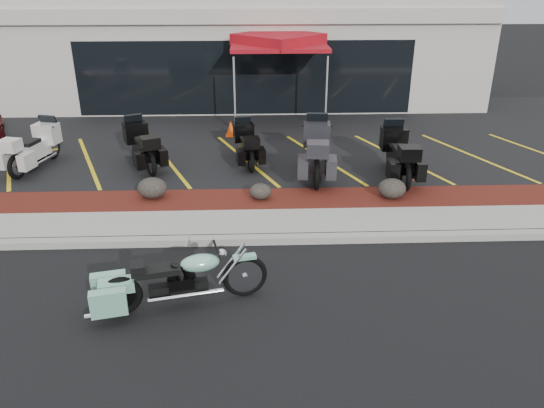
{
  "coord_description": "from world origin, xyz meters",
  "views": [
    {
      "loc": [
        0.2,
        -8.64,
        5.15
      ],
      "look_at": [
        0.59,
        1.2,
        0.73
      ],
      "focal_mm": 35.0,
      "sensor_mm": 36.0,
      "label": 1
    }
  ],
  "objects_px": {
    "popup_canopy": "(279,42)",
    "hero_cruiser": "(245,270)",
    "touring_white": "(50,137)",
    "traffic_cone": "(231,128)"
  },
  "relations": [
    {
      "from": "traffic_cone",
      "to": "popup_canopy",
      "type": "height_order",
      "value": "popup_canopy"
    },
    {
      "from": "popup_canopy",
      "to": "traffic_cone",
      "type": "bearing_deg",
      "value": -105.88
    },
    {
      "from": "hero_cruiser",
      "to": "touring_white",
      "type": "relative_size",
      "value": 1.32
    },
    {
      "from": "hero_cruiser",
      "to": "traffic_cone",
      "type": "xyz_separation_m",
      "value": [
        -0.52,
        8.93,
        -0.11
      ]
    },
    {
      "from": "hero_cruiser",
      "to": "popup_canopy",
      "type": "xyz_separation_m",
      "value": [
        1.1,
        10.81,
        2.33
      ]
    },
    {
      "from": "popup_canopy",
      "to": "hero_cruiser",
      "type": "bearing_deg",
      "value": -70.96
    },
    {
      "from": "touring_white",
      "to": "popup_canopy",
      "type": "xyz_separation_m",
      "value": [
        6.59,
        3.95,
        2.05
      ]
    },
    {
      "from": "touring_white",
      "to": "hero_cruiser",
      "type": "bearing_deg",
      "value": -127.26
    },
    {
      "from": "touring_white",
      "to": "popup_canopy",
      "type": "relative_size",
      "value": 0.52
    },
    {
      "from": "hero_cruiser",
      "to": "touring_white",
      "type": "xyz_separation_m",
      "value": [
        -5.49,
        6.86,
        0.28
      ]
    }
  ]
}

